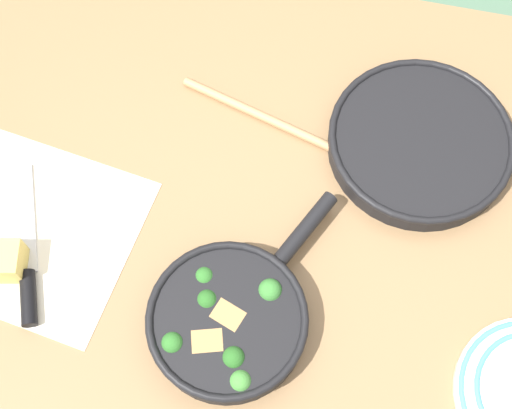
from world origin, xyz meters
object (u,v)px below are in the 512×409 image
Objects in this scene: wooden_spoon at (316,141)px; grater_knife at (27,266)px; skillet_broccoli at (232,321)px; skillet_eggs at (422,142)px.

grater_knife is (0.39, 0.31, 0.00)m from wooden_spoon.
skillet_broccoli is 0.79× the size of skillet_eggs.
grater_knife reaches higher than wooden_spoon.
skillet_broccoli is at bearing -85.71° from wooden_spoon.
grater_knife is (0.33, -0.02, -0.02)m from skillet_broccoli.
skillet_eggs is 0.17m from wooden_spoon.
wooden_spoon is 1.53× the size of grater_knife.
skillet_eggs is 0.65m from grater_knife.
grater_knife is at bearing -150.78° from skillet_eggs.
skillet_broccoli is 0.34m from wooden_spoon.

